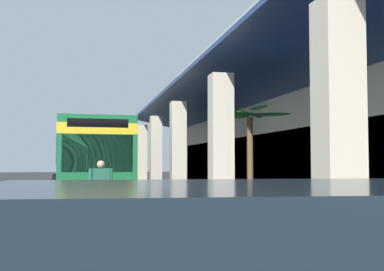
{
  "coord_description": "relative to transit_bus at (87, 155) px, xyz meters",
  "views": [
    {
      "loc": [
        18.28,
        -0.45,
        1.58
      ],
      "look_at": [
        0.95,
        3.29,
        2.53
      ],
      "focal_mm": 46.06,
      "sensor_mm": 36.0,
      "label": 1
    }
  ],
  "objects": [
    {
      "name": "pedestrian",
      "position": [
        7.5,
        0.35,
        -0.95
      ],
      "size": [
        0.33,
        0.66,
        1.61
      ],
      "color": "#726651",
      "rests_on": "ground"
    },
    {
      "name": "transit_bus",
      "position": [
        0.0,
        0.0,
        0.0
      ],
      "size": [
        11.33,
        3.22,
        3.34
      ],
      "color": "#196638",
      "rests_on": "ground"
    },
    {
      "name": "curb_strip",
      "position": [
        3.56,
        2.77,
        -1.79
      ],
      "size": [
        35.59,
        0.5,
        0.12
      ],
      "primitive_type": "cube",
      "color": "#9E998E",
      "rests_on": "ground"
    },
    {
      "name": "potted_palm",
      "position": [
        9.24,
        4.15,
        -1.06
      ],
      "size": [
        1.76,
        1.69,
        3.03
      ],
      "color": "gray",
      "rests_on": "ground"
    },
    {
      "name": "ground",
      "position": [
        3.22,
        8.39,
        -1.85
      ],
      "size": [
        120.0,
        120.0,
        0.0
      ],
      "primitive_type": "plane",
      "color": "#262628"
    }
  ]
}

